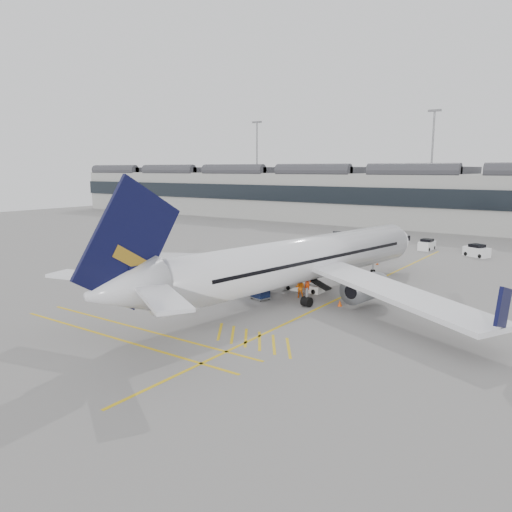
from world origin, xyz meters
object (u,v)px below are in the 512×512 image
Objects in this scene: belt_loader at (303,285)px; baggage_cart_a at (254,282)px; ramp_agent_a at (308,284)px; airliner_main at (297,261)px; ramp_agent_b at (300,288)px; pushback_tug at (177,287)px.

belt_loader is 5.05m from baggage_cart_a.
baggage_cart_a is 5.25m from ramp_agent_a.
baggage_cart_a is (-4.33, -0.98, -2.34)m from airliner_main.
baggage_cart_a is at bearing -3.18° from ramp_agent_b.
airliner_main is 12.08m from pushback_tug.
ramp_agent_b is (0.20, -1.81, 0.06)m from ramp_agent_a.
belt_loader is at bearing 52.77° from pushback_tug.
ramp_agent_b is at bearing -66.38° from belt_loader.
belt_loader is at bearing 57.44° from baggage_cart_a.
belt_loader is 2.62× the size of ramp_agent_a.
belt_loader is 1.26m from ramp_agent_a.
baggage_cart_a is (-3.54, -3.56, 0.52)m from belt_loader.
pushback_tug is (-6.16, -4.31, -0.50)m from baggage_cart_a.
ramp_agent_a is 0.94× the size of ramp_agent_b.
ramp_agent_a is 0.70× the size of pushback_tug.
belt_loader is at bearing 102.34° from ramp_agent_a.
belt_loader reaches higher than pushback_tug.
baggage_cart_a is 1.15× the size of ramp_agent_b.
belt_loader is (-0.78, 2.58, -2.86)m from airliner_main.
ramp_agent_a is at bearing 44.05° from baggage_cart_a.
ramp_agent_b is (1.12, -2.60, 0.39)m from belt_loader.
belt_loader reaches higher than ramp_agent_a.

